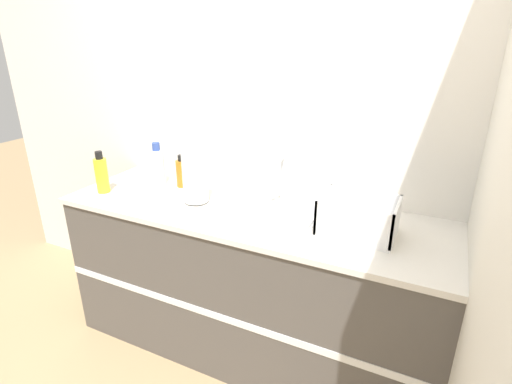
{
  "coord_description": "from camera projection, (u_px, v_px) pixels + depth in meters",
  "views": [
    {
      "loc": [
        0.86,
        -1.38,
        1.75
      ],
      "look_at": [
        0.05,
        0.29,
        1.01
      ],
      "focal_mm": 28.0,
      "sensor_mm": 36.0,
      "label": 1
    }
  ],
  "objects": [
    {
      "name": "bottle_clear",
      "position": [
        158.0,
        166.0,
        2.41
      ],
      "size": [
        0.08,
        0.08,
        0.26
      ],
      "color": "silver",
      "rests_on": "counter_cabinet"
    },
    {
      "name": "wall_right",
      "position": [
        498.0,
        161.0,
        1.51
      ],
      "size": [
        0.06,
        2.64,
        2.6
      ],
      "color": "beige",
      "rests_on": "ground_plane"
    },
    {
      "name": "dish_rack",
      "position": [
        358.0,
        220.0,
        1.82
      ],
      "size": [
        0.34,
        0.25,
        0.18
      ],
      "color": "white",
      "rests_on": "counter_cabinet"
    },
    {
      "name": "wall_back",
      "position": [
        278.0,
        120.0,
        2.23
      ],
      "size": [
        4.45,
        0.06,
        2.6
      ],
      "color": "silver",
      "rests_on": "ground_plane"
    },
    {
      "name": "bottle_amber",
      "position": [
        182.0,
        173.0,
        2.38
      ],
      "size": [
        0.07,
        0.07,
        0.2
      ],
      "color": "#B26B19",
      "rests_on": "counter_cabinet"
    },
    {
      "name": "bottle_yellow",
      "position": [
        102.0,
        174.0,
        2.29
      ],
      "size": [
        0.07,
        0.07,
        0.24
      ],
      "color": "yellow",
      "rests_on": "counter_cabinet"
    },
    {
      "name": "paper_towel_roll",
      "position": [
        195.0,
        177.0,
        2.13
      ],
      "size": [
        0.14,
        0.14,
        0.28
      ],
      "color": "#4C4C51",
      "rests_on": "counter_cabinet"
    },
    {
      "name": "sink",
      "position": [
        271.0,
        211.0,
        2.03
      ],
      "size": [
        0.46,
        0.34,
        0.27
      ],
      "color": "silver",
      "rests_on": "counter_cabinet"
    },
    {
      "name": "ground_plane",
      "position": [
        225.0,
        383.0,
        2.15
      ],
      "size": [
        12.0,
        12.0,
        0.0
      ],
      "primitive_type": "plane",
      "color": "tan"
    },
    {
      "name": "counter_cabinet",
      "position": [
        251.0,
        282.0,
        2.25
      ],
      "size": [
        2.07,
        0.67,
        0.89
      ],
      "color": "#514C47",
      "rests_on": "ground_plane"
    }
  ]
}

